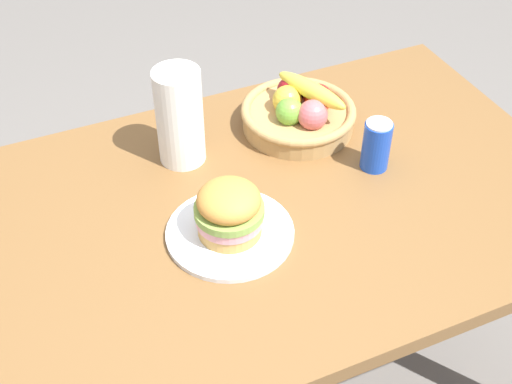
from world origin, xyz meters
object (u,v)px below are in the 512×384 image
object	(u,v)px
plate	(230,233)
paper_towel_roll	(180,117)
fruit_basket	(299,112)
sandwich	(229,210)
soda_can	(376,145)

from	to	relation	value
plate	paper_towel_roll	xyz separation A→B (m)	(-0.00, 0.29, 0.11)
fruit_basket	paper_towel_roll	xyz separation A→B (m)	(-0.31, 0.00, 0.07)
plate	fruit_basket	distance (m)	0.42
plate	paper_towel_roll	bearing A→B (deg)	90.94
sandwich	paper_towel_roll	world-z (taller)	paper_towel_roll
sandwich	fruit_basket	distance (m)	0.42
fruit_basket	sandwich	bearing A→B (deg)	-136.80
plate	sandwich	distance (m)	0.07
plate	paper_towel_roll	world-z (taller)	paper_towel_roll
plate	sandwich	size ratio (longest dim) A/B	1.86
soda_can	sandwich	bearing A→B (deg)	-169.34
plate	fruit_basket	bearing A→B (deg)	43.20
sandwich	fruit_basket	bearing A→B (deg)	43.20
sandwich	soda_can	bearing A→B (deg)	10.66
sandwich	soda_can	size ratio (longest dim) A/B	1.17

